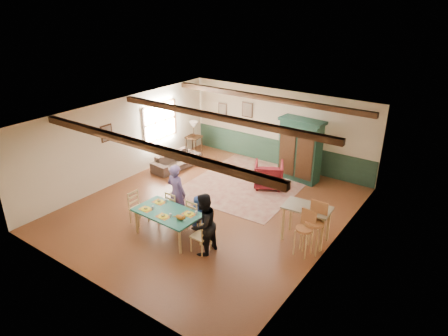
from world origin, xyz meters
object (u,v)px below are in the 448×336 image
Objects in this scene: end_table at (194,144)px; dining_table at (168,224)px; person_man at (177,193)px; cat at (180,217)px; dining_chair_end_left at (139,208)px; counter_table at (306,224)px; armoire at (300,150)px; bar_stool_left at (304,234)px; dining_chair_end_right at (201,235)px; armchair at (269,175)px; sofa at (176,161)px; person_child at (198,212)px; bar_stool_right at (314,228)px; dining_chair_far_left at (175,206)px; person_woman at (203,224)px; dining_chair_far_right at (197,214)px; table_lamp at (194,129)px.

dining_table is at bearing -57.12° from end_table.
person_man is 4.79× the size of cat.
counter_table is (3.96, 1.80, 0.03)m from dining_chair_end_left.
armoire is 4.24m from bar_stool_left.
armchair is (-0.42, 3.97, -0.03)m from dining_chair_end_right.
person_child is at bearing -125.07° from sofa.
bar_stool_right is at bearing -69.48° from dining_chair_end_left.
dining_chair_far_left and dining_chair_end_right have the same top height.
person_woman is (1.16, -0.03, 0.42)m from dining_table.
counter_table reaches higher than dining_chair_far_left.
end_table reaches higher than sofa.
armoire is at bearing -108.16° from dining_chair_far_left.
armoire reaches higher than dining_chair_far_right.
counter_table is at bearing -57.08° from armoire.
dining_chair_far_left is 1.00× the size of dining_chair_end_left.
person_man is at bearing 136.55° from cat.
dining_chair_end_right is at bearing 133.15° from person_child.
dining_chair_end_right is at bearing 155.08° from dining_chair_far_left.
end_table is at bearing -137.23° from person_woman.
dining_chair_far_left is at bearing -0.00° from dining_chair_far_right.
cat is (0.51, -0.11, 0.43)m from dining_table.
dining_chair_far_right reaches higher than sofa.
table_lamp is at bearing 127.78° from cat.
dining_table is 5.88m from table_lamp.
dining_chair_end_left is 0.48× the size of sofa.
person_child is (0.75, 0.05, 0.03)m from dining_chair_far_left.
armoire reaches higher than bar_stool_right.
dining_chair_far_right is 2.64× the size of cat.
bar_stool_left is (2.71, 0.58, 0.12)m from dining_chair_far_right.
person_man reaches higher than armchair.
counter_table is at bearing 113.84° from bar_stool_left.
end_table is at bearing 152.78° from bar_stool_right.
dining_chair_far_left is at bearing -166.18° from bar_stool_right.
person_woman is 6.58m from table_lamp.
dining_chair_end_left is at bearing -109.76° from armoire.
person_woman is at bearing 8.13° from cat.
table_lamp is at bearing 152.78° from bar_stool_right.
bar_stool_right reaches higher than end_table.
bar_stool_right is (2.72, 1.62, -0.16)m from cat.
dining_chair_end_left is 4.55m from bar_stool_right.
table_lamp reaches higher than person_child.
table_lamp is at bearing 0.00° from end_table.
bar_stool_right is at bearing -55.01° from armoire.
dining_chair_far_right reaches higher than dining_table.
counter_table is at bearing -153.50° from dining_chair_far_right.
person_man reaches higher than cat.
dining_table is at bearing -154.16° from bar_stool_left.
person_woman is at bearing -48.73° from end_table.
person_child is at bearing -174.29° from dining_chair_far_left.
person_woman is at bearing -85.60° from armoire.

